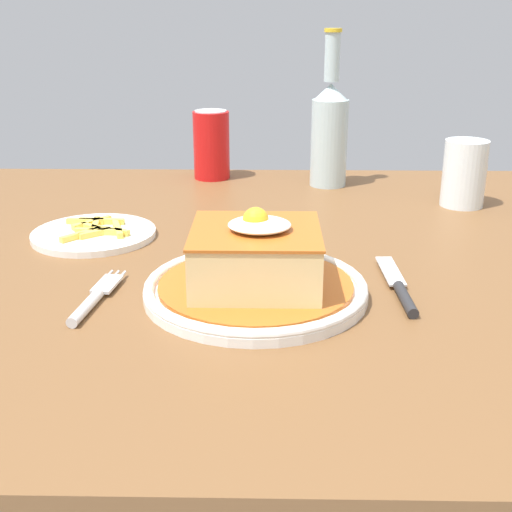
% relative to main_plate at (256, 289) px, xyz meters
% --- Properties ---
extents(dining_table, '(1.49, 0.93, 0.76)m').
position_rel_main_plate_xyz_m(dining_table, '(0.07, 0.14, -0.11)').
color(dining_table, brown).
rests_on(dining_table, ground_plane).
extents(main_plate, '(0.25, 0.25, 0.02)m').
position_rel_main_plate_xyz_m(main_plate, '(0.00, 0.00, 0.00)').
color(main_plate, white).
rests_on(main_plate, dining_table).
extents(sandwich_meal, '(0.21, 0.21, 0.09)m').
position_rel_main_plate_xyz_m(sandwich_meal, '(0.00, -0.00, 0.03)').
color(sandwich_meal, '#B75B1E').
rests_on(sandwich_meal, main_plate).
extents(fork, '(0.03, 0.14, 0.01)m').
position_rel_main_plate_xyz_m(fork, '(-0.17, -0.03, -0.00)').
color(fork, silver).
rests_on(fork, dining_table).
extents(knife, '(0.02, 0.17, 0.01)m').
position_rel_main_plate_xyz_m(knife, '(0.16, 0.00, -0.00)').
color(knife, '#262628').
rests_on(knife, dining_table).
extents(soda_can, '(0.07, 0.07, 0.12)m').
position_rel_main_plate_xyz_m(soda_can, '(-0.09, 0.54, 0.05)').
color(soda_can, red).
rests_on(soda_can, dining_table).
extents(beer_bottle_clear, '(0.06, 0.06, 0.27)m').
position_rel_main_plate_xyz_m(beer_bottle_clear, '(0.12, 0.49, 0.09)').
color(beer_bottle_clear, '#ADC6CC').
rests_on(beer_bottle_clear, dining_table).
extents(drinking_glass, '(0.07, 0.07, 0.10)m').
position_rel_main_plate_xyz_m(drinking_glass, '(0.32, 0.37, 0.04)').
color(drinking_glass, '#3F2314').
rests_on(drinking_glass, dining_table).
extents(side_plate_fries, '(0.17, 0.17, 0.02)m').
position_rel_main_plate_xyz_m(side_plate_fries, '(-0.23, 0.20, -0.00)').
color(side_plate_fries, white).
rests_on(side_plate_fries, dining_table).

